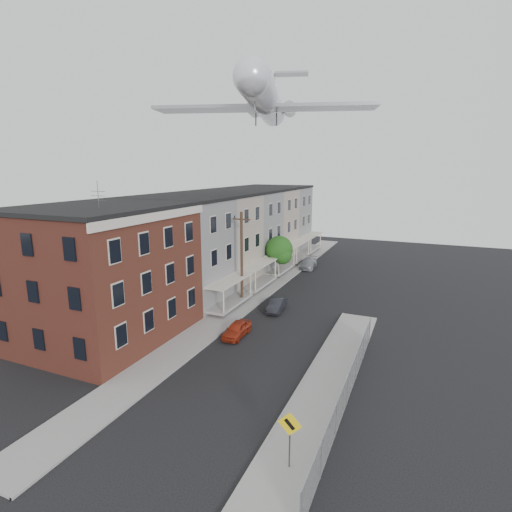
# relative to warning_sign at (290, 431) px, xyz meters

# --- Properties ---
(ground) EXTENTS (120.00, 120.00, 0.00)m
(ground) POSITION_rel_warning_sign_xyz_m (-5.60, 1.03, -1.88)
(ground) COLOR black
(ground) RESTS_ON ground
(sidewalk_left) EXTENTS (3.00, 62.00, 0.12)m
(sidewalk_left) POSITION_rel_warning_sign_xyz_m (-11.10, 25.03, -1.82)
(sidewalk_left) COLOR gray
(sidewalk_left) RESTS_ON ground
(sidewalk_right) EXTENTS (3.00, 26.00, 0.12)m
(sidewalk_right) POSITION_rel_warning_sign_xyz_m (-0.10, 7.03, -1.82)
(sidewalk_right) COLOR gray
(sidewalk_right) RESTS_ON ground
(curb_left) EXTENTS (0.15, 62.00, 0.14)m
(curb_left) POSITION_rel_warning_sign_xyz_m (-9.65, 25.03, -1.81)
(curb_left) COLOR gray
(curb_left) RESTS_ON ground
(curb_right) EXTENTS (0.15, 26.00, 0.14)m
(curb_right) POSITION_rel_warning_sign_xyz_m (-1.55, 7.03, -1.81)
(curb_right) COLOR gray
(curb_right) RESTS_ON ground
(corner_building) EXTENTS (10.31, 12.30, 12.15)m
(corner_building) POSITION_rel_warning_sign_xyz_m (-17.60, 8.03, 3.28)
(corner_building) COLOR #341210
(corner_building) RESTS_ON ground
(row_house_a) EXTENTS (11.98, 7.00, 10.30)m
(row_house_a) POSITION_rel_warning_sign_xyz_m (-17.56, 17.53, 3.25)
(row_house_a) COLOR slate
(row_house_a) RESTS_ON ground
(row_house_b) EXTENTS (11.98, 7.00, 10.30)m
(row_house_b) POSITION_rel_warning_sign_xyz_m (-17.56, 24.53, 3.25)
(row_house_b) COLOR #756A5C
(row_house_b) RESTS_ON ground
(row_house_c) EXTENTS (11.98, 7.00, 10.30)m
(row_house_c) POSITION_rel_warning_sign_xyz_m (-17.56, 31.53, 3.25)
(row_house_c) COLOR slate
(row_house_c) RESTS_ON ground
(row_house_d) EXTENTS (11.98, 7.00, 10.30)m
(row_house_d) POSITION_rel_warning_sign_xyz_m (-17.56, 38.53, 3.25)
(row_house_d) COLOR #756A5C
(row_house_d) RESTS_ON ground
(row_house_e) EXTENTS (11.98, 7.00, 10.30)m
(row_house_e) POSITION_rel_warning_sign_xyz_m (-17.56, 45.53, 3.25)
(row_house_e) COLOR slate
(row_house_e) RESTS_ON ground
(chainlink_fence) EXTENTS (0.06, 18.06, 1.90)m
(chainlink_fence) POSITION_rel_warning_sign_xyz_m (1.40, 6.03, -0.89)
(chainlink_fence) COLOR gray
(chainlink_fence) RESTS_ON ground
(warning_sign) EXTENTS (1.10, 0.11, 2.80)m
(warning_sign) POSITION_rel_warning_sign_xyz_m (0.00, 0.00, 0.00)
(warning_sign) COLOR #515156
(warning_sign) RESTS_ON ground
(utility_pole) EXTENTS (1.80, 0.26, 9.00)m
(utility_pole) POSITION_rel_warning_sign_xyz_m (-11.20, 19.03, 2.79)
(utility_pole) COLOR black
(utility_pole) RESTS_ON ground
(street_tree) EXTENTS (3.22, 3.20, 5.20)m
(street_tree) POSITION_rel_warning_sign_xyz_m (-10.87, 28.95, 1.57)
(street_tree) COLOR black
(street_tree) RESTS_ON ground
(car_near) EXTENTS (1.42, 3.43, 1.16)m
(car_near) POSITION_rel_warning_sign_xyz_m (-8.32, 11.93, -1.30)
(car_near) COLOR #9E2A14
(car_near) RESTS_ON ground
(car_mid) EXTENTS (1.54, 3.58, 1.15)m
(car_mid) POSITION_rel_warning_sign_xyz_m (-7.45, 18.57, -1.31)
(car_mid) COLOR black
(car_mid) RESTS_ON ground
(car_far) EXTENTS (2.14, 4.52, 1.27)m
(car_far) POSITION_rel_warning_sign_xyz_m (-9.20, 35.52, -1.25)
(car_far) COLOR gray
(car_far) RESTS_ON ground
(airplane) EXTENTS (21.43, 24.51, 7.08)m
(airplane) POSITION_rel_warning_sign_xyz_m (-11.16, 24.94, 17.67)
(airplane) COLOR silver
(airplane) RESTS_ON ground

